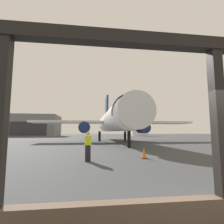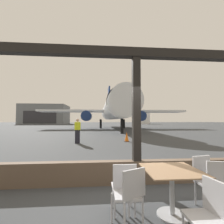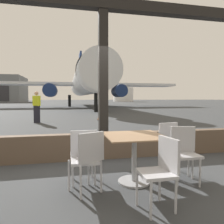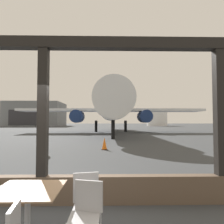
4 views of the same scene
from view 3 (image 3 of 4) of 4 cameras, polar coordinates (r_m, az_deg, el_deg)
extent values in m
plane|color=#383A3D|center=(44.72, -10.88, 2.00)|extent=(220.00, 220.00, 0.00)
cube|color=brown|center=(4.88, -2.36, -9.07)|extent=(7.83, 0.24, 0.58)
cube|color=black|center=(5.17, -2.47, 27.13)|extent=(7.83, 0.24, 0.24)
cube|color=black|center=(4.76, -2.40, 7.13)|extent=(0.20, 0.20, 3.30)
cube|color=#8C6B4C|center=(3.44, 6.05, -6.39)|extent=(0.92, 0.92, 0.02)
cylinder|color=#9EA0A5|center=(3.53, 6.00, -12.64)|extent=(0.08, 0.08, 0.76)
cylinder|color=#9EA0A5|center=(3.65, 5.96, -18.14)|extent=(0.52, 0.52, 0.03)
cube|color=#B2B2B7|center=(3.67, 19.32, -10.98)|extent=(0.40, 0.40, 0.04)
cube|color=#B2B2B7|center=(3.79, 18.60, -6.89)|extent=(0.40, 0.14, 0.43)
cylinder|color=#B2B2B7|center=(3.64, 22.69, -14.93)|extent=(0.03, 0.03, 0.45)
cylinder|color=#B2B2B7|center=(3.54, 17.32, -15.35)|extent=(0.03, 0.03, 0.45)
cylinder|color=#B2B2B7|center=(3.94, 20.94, -13.42)|extent=(0.03, 0.03, 0.45)
cylinder|color=#B2B2B7|center=(3.85, 15.99, -13.72)|extent=(0.03, 0.03, 0.45)
cube|color=#B2B2B7|center=(3.54, -7.85, -11.58)|extent=(0.40, 0.40, 0.04)
cube|color=#B2B2B7|center=(3.31, -7.65, -8.56)|extent=(0.40, 0.04, 0.42)
cylinder|color=#B2B2B7|center=(3.75, -10.68, -14.20)|extent=(0.03, 0.03, 0.44)
cylinder|color=#B2B2B7|center=(3.78, -5.36, -14.04)|extent=(0.03, 0.03, 0.44)
cylinder|color=#B2B2B7|center=(3.43, -10.54, -15.94)|extent=(0.03, 0.03, 0.44)
cylinder|color=#B2B2B7|center=(3.46, -4.68, -15.75)|extent=(0.03, 0.03, 0.44)
cube|color=#B2B2B7|center=(2.74, 11.79, -15.96)|extent=(0.40, 0.40, 0.04)
cube|color=#B2B2B7|center=(2.77, 15.05, -10.88)|extent=(0.10, 0.40, 0.41)
cylinder|color=#B2B2B7|center=(2.61, 10.50, -22.40)|extent=(0.03, 0.03, 0.46)
cylinder|color=#B2B2B7|center=(2.88, 6.75, -19.77)|extent=(0.03, 0.03, 0.46)
cylinder|color=#B2B2B7|center=(2.79, 16.89, -20.73)|extent=(0.03, 0.03, 0.46)
cylinder|color=#B2B2B7|center=(3.04, 12.75, -18.52)|extent=(0.03, 0.03, 0.46)
cube|color=#B2B2B7|center=(3.17, -7.37, -12.89)|extent=(0.40, 0.40, 0.04)
cube|color=#B2B2B7|center=(2.97, -5.57, -9.52)|extent=(0.37, 0.22, 0.41)
cylinder|color=#B2B2B7|center=(3.31, -11.55, -16.47)|extent=(0.03, 0.03, 0.47)
cylinder|color=#B2B2B7|center=(3.47, -6.36, -15.46)|extent=(0.03, 0.03, 0.47)
cylinder|color=#B2B2B7|center=(3.03, -8.46, -18.39)|extent=(0.03, 0.03, 0.47)
cylinder|color=#B2B2B7|center=(3.20, -2.96, -17.11)|extent=(0.03, 0.03, 0.47)
cube|color=#B2B2B7|center=(3.99, 16.52, -9.93)|extent=(0.40, 0.40, 0.04)
cube|color=#B2B2B7|center=(4.07, 14.96, -6.04)|extent=(0.40, 0.12, 0.46)
cylinder|color=#B2B2B7|center=(4.03, 19.95, -13.09)|extent=(0.03, 0.03, 0.44)
cylinder|color=#B2B2B7|center=(3.82, 16.12, -13.98)|extent=(0.03, 0.03, 0.44)
cylinder|color=#B2B2B7|center=(4.28, 16.76, -12.05)|extent=(0.03, 0.03, 0.44)
cylinder|color=#B2B2B7|center=(4.07, 13.00, -12.79)|extent=(0.03, 0.03, 0.44)
cylinder|color=silver|center=(33.13, -7.27, 7.93)|extent=(3.84, 26.88, 3.84)
cone|color=silver|center=(18.55, -3.51, 11.21)|extent=(3.65, 2.60, 3.65)
cylinder|color=black|center=(20.43, -4.30, 10.94)|extent=(3.91, 0.90, 3.91)
cube|color=silver|center=(33.49, -20.46, 7.16)|extent=(13.29, 4.20, 0.36)
cube|color=silver|center=(34.69, 5.44, 7.26)|extent=(13.29, 4.20, 0.36)
cylinder|color=navy|center=(31.78, -16.34, 5.63)|extent=(1.90, 3.20, 1.90)
cylinder|color=navy|center=(32.63, 1.98, 5.73)|extent=(1.90, 3.20, 1.90)
cube|color=navy|center=(45.45, -8.56, 12.27)|extent=(0.36, 4.40, 5.20)
cylinder|color=black|center=(20.58, -4.37, 2.55)|extent=(0.36, 0.36, 1.84)
cylinder|color=black|center=(34.07, -11.41, 2.99)|extent=(0.44, 0.44, 1.84)
cylinder|color=black|center=(34.45, -3.39, 3.07)|extent=(0.44, 0.44, 1.84)
cube|color=black|center=(12.40, -19.64, -0.57)|extent=(0.32, 0.20, 0.95)
cube|color=yellow|center=(12.36, -19.72, 2.90)|extent=(0.40, 0.22, 0.55)
sphere|color=tan|center=(12.37, -19.76, 4.78)|extent=(0.22, 0.22, 0.22)
cylinder|color=yellow|center=(12.13, -19.39, 2.78)|extent=(0.09, 0.09, 0.52)
cylinder|color=yellow|center=(12.59, -20.03, 2.79)|extent=(0.09, 0.09, 0.52)
cone|color=orange|center=(13.14, -3.22, -0.57)|extent=(0.32, 0.32, 0.74)
cube|color=black|center=(13.17, -3.22, -2.11)|extent=(0.36, 0.36, 0.03)
cylinder|color=white|center=(78.58, 3.09, 4.71)|extent=(7.35, 7.35, 5.17)
camera|label=1|loc=(2.39, -55.50, 10.49)|focal=27.81mm
camera|label=2|loc=(0.56, -38.32, 28.55)|focal=26.21mm
camera|label=4|loc=(2.21, 72.47, 10.47)|focal=33.25mm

